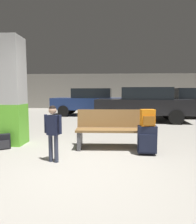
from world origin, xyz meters
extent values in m
cube|color=gray|center=(0.00, 4.00, -0.05)|extent=(18.00, 18.00, 0.10)
cube|color=gray|center=(0.00, 12.86, 1.40)|extent=(18.00, 0.12, 2.80)
cube|color=#66C633|center=(-1.87, 1.62, 0.50)|extent=(0.57, 0.57, 1.00)
cube|color=#B2B2B2|center=(-1.87, 1.62, 1.81)|extent=(0.56, 0.56, 1.62)
cube|color=brown|center=(0.58, 1.31, 0.44)|extent=(1.61, 0.48, 0.05)
cube|color=brown|center=(0.57, 1.56, 0.68)|extent=(1.60, 0.15, 0.42)
cube|color=#4C4C51|center=(-0.14, 1.30, 0.21)|extent=(0.09, 0.40, 0.41)
cube|color=#4C4C51|center=(1.30, 1.33, 0.21)|extent=(0.09, 0.40, 0.41)
cube|color=#191E33|center=(1.31, 0.96, 0.32)|extent=(0.39, 0.22, 0.56)
cube|color=#191E33|center=(1.30, 0.84, 0.26)|extent=(0.34, 0.04, 0.36)
cube|color=#A5A5AA|center=(1.31, 1.04, 0.59)|extent=(0.14, 0.03, 0.02)
cylinder|color=black|center=(1.15, 1.05, 0.02)|extent=(0.02, 0.05, 0.04)
cylinder|color=black|center=(1.47, 1.03, 0.02)|extent=(0.02, 0.05, 0.04)
cube|color=orange|center=(1.31, 0.96, 0.77)|extent=(0.30, 0.19, 0.34)
cube|color=#9E5918|center=(1.32, 0.86, 0.72)|extent=(0.23, 0.05, 0.19)
cylinder|color=black|center=(1.31, 0.96, 0.93)|extent=(0.06, 0.03, 0.02)
cylinder|color=#33384C|center=(-0.45, 0.41, 0.26)|extent=(0.08, 0.08, 0.51)
cylinder|color=#33384C|center=(-0.56, 0.44, 0.26)|extent=(0.08, 0.08, 0.51)
cube|color=#191E38|center=(-0.51, 0.42, 0.69)|extent=(0.23, 0.18, 0.36)
cylinder|color=#191E38|center=(-0.36, 0.38, 0.71)|extent=(0.06, 0.06, 0.34)
cylinder|color=#191E38|center=(-0.65, 0.47, 0.71)|extent=(0.06, 0.06, 0.34)
sphere|color=tan|center=(-0.51, 0.42, 0.97)|extent=(0.14, 0.14, 0.14)
sphere|color=black|center=(-0.51, 0.42, 0.99)|extent=(0.13, 0.13, 0.13)
cylinder|color=white|center=(-0.55, 0.55, 0.71)|extent=(0.06, 0.06, 0.10)
cylinder|color=red|center=(-0.55, 0.55, 0.79)|extent=(0.01, 0.01, 0.06)
cube|color=black|center=(-1.88, 1.20, 0.17)|extent=(0.32, 0.28, 0.34)
cube|color=#28282D|center=(-1.83, 1.12, 0.12)|extent=(0.21, 0.15, 0.19)
cylinder|color=black|center=(-1.88, 1.20, 0.33)|extent=(0.06, 0.05, 0.02)
cube|color=black|center=(4.88, 7.20, 1.25)|extent=(2.10, 1.55, 0.52)
cylinder|color=black|center=(3.73, 7.99, 0.30)|extent=(0.60, 0.20, 0.60)
cylinder|color=black|center=(3.73, 6.39, 0.30)|extent=(0.60, 0.20, 0.60)
cube|color=black|center=(2.02, 5.82, 0.67)|extent=(4.25, 2.10, 0.64)
cube|color=black|center=(2.16, 5.81, 1.25)|extent=(2.24, 1.74, 0.52)
cylinder|color=black|center=(0.64, 5.16, 0.30)|extent=(0.62, 0.26, 0.60)
cylinder|color=black|center=(0.80, 6.75, 0.30)|extent=(0.62, 0.26, 0.60)
cylinder|color=black|center=(3.23, 4.90, 0.30)|extent=(0.62, 0.26, 0.60)
cylinder|color=black|center=(3.39, 6.49, 0.30)|extent=(0.62, 0.26, 0.60)
cube|color=navy|center=(-0.56, 7.93, 0.67)|extent=(4.20, 1.95, 0.64)
cube|color=black|center=(-0.41, 7.92, 1.25)|extent=(2.19, 1.67, 0.52)
cylinder|color=black|center=(-1.90, 7.21, 0.30)|extent=(0.61, 0.24, 0.60)
cylinder|color=black|center=(-1.80, 8.81, 0.30)|extent=(0.61, 0.24, 0.60)
cylinder|color=black|center=(0.69, 7.05, 0.30)|extent=(0.61, 0.24, 0.60)
cylinder|color=black|center=(0.79, 8.65, 0.30)|extent=(0.61, 0.24, 0.60)
camera|label=1|loc=(0.51, -3.04, 1.28)|focal=31.25mm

